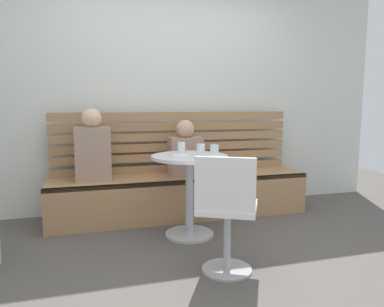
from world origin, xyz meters
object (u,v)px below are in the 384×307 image
(cafe_table, at_px, (189,180))
(plate_small, at_px, (180,156))
(booth_bench, at_px, (181,196))
(person_child_left, at_px, (185,152))
(cup_water_clear, at_px, (182,148))
(white_chair, at_px, (227,210))
(person_adult, at_px, (93,149))
(cup_glass_tall, at_px, (201,151))
(cup_glass_short, at_px, (214,149))

(cafe_table, distance_m, plate_small, 0.25)
(booth_bench, distance_m, person_child_left, 0.48)
(person_child_left, distance_m, cup_water_clear, 0.54)
(plate_small, bearing_deg, cafe_table, 30.18)
(white_chair, xyz_separation_m, person_adult, (-0.86, 1.40, 0.29))
(booth_bench, distance_m, cafe_table, 0.65)
(booth_bench, relative_size, cup_glass_tall, 22.50)
(cup_water_clear, xyz_separation_m, cup_glass_tall, (0.10, -0.25, 0.01))
(white_chair, height_order, person_child_left, person_child_left)
(booth_bench, xyz_separation_m, white_chair, (-0.03, -1.38, 0.24))
(booth_bench, height_order, plate_small, plate_small)
(cup_glass_tall, bearing_deg, booth_bench, 88.49)
(cup_water_clear, xyz_separation_m, cup_glass_short, (0.32, 0.01, -0.02))
(cup_glass_short, relative_size, cup_glass_tall, 0.67)
(cup_glass_short, bearing_deg, cafe_table, -162.93)
(person_adult, xyz_separation_m, plate_small, (0.72, -0.65, -0.01))
(booth_bench, distance_m, cup_glass_short, 0.77)
(cup_glass_short, xyz_separation_m, cup_glass_tall, (-0.22, -0.26, 0.02))
(person_adult, distance_m, plate_small, 0.97)
(booth_bench, xyz_separation_m, cup_water_clear, (-0.12, -0.50, 0.57))
(booth_bench, height_order, cup_glass_short, cup_glass_short)
(plate_small, bearing_deg, cup_glass_short, 20.88)
(booth_bench, relative_size, plate_small, 15.88)
(white_chair, xyz_separation_m, cup_glass_tall, (0.01, 0.63, 0.34))
(booth_bench, relative_size, person_child_left, 4.57)
(cup_glass_short, distance_m, cup_glass_tall, 0.34)
(cafe_table, bearing_deg, white_chair, -87.31)
(person_adult, height_order, cup_glass_tall, person_adult)
(cafe_table, relative_size, white_chair, 0.87)
(booth_bench, xyz_separation_m, person_adult, (-0.89, 0.02, 0.54))
(cafe_table, bearing_deg, booth_bench, 83.21)
(booth_bench, height_order, person_child_left, person_child_left)
(cup_water_clear, bearing_deg, cup_glass_tall, -67.54)
(person_child_left, height_order, plate_small, person_child_left)
(person_adult, bearing_deg, person_child_left, -1.14)
(person_child_left, distance_m, plate_small, 0.67)
(cup_water_clear, height_order, cup_glass_tall, cup_glass_tall)
(person_adult, bearing_deg, booth_bench, -1.16)
(cup_water_clear, relative_size, plate_small, 0.65)
(cafe_table, height_order, cup_glass_short, cup_glass_short)
(booth_bench, bearing_deg, cup_glass_short, -68.41)
(booth_bench, relative_size, cup_water_clear, 24.55)
(cup_water_clear, bearing_deg, white_chair, -84.02)
(cup_glass_short, height_order, plate_small, cup_glass_short)
(white_chair, relative_size, cup_water_clear, 7.73)
(white_chair, distance_m, cup_water_clear, 0.94)
(person_adult, height_order, person_child_left, person_adult)
(cafe_table, xyz_separation_m, person_child_left, (0.12, 0.57, 0.18))
(white_chair, bearing_deg, person_adult, 121.54)
(cafe_table, relative_size, cup_water_clear, 6.73)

